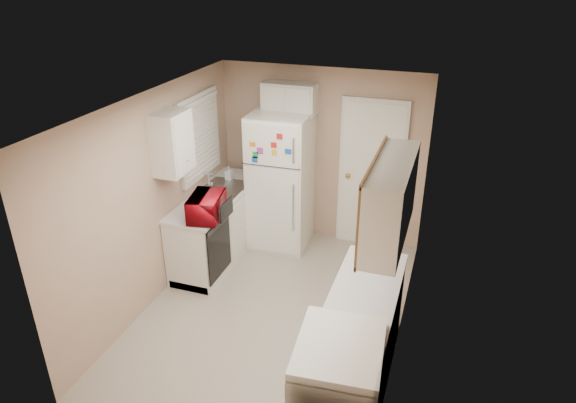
% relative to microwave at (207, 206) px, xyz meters
% --- Properties ---
extents(floor, '(3.80, 3.80, 0.00)m').
position_rel_microwave_xyz_m(floor, '(0.91, -0.28, -1.05)').
color(floor, '#C0B4A3').
rests_on(floor, ground).
extents(ceiling, '(3.80, 3.80, 0.00)m').
position_rel_microwave_xyz_m(ceiling, '(0.91, -0.28, 1.35)').
color(ceiling, white).
rests_on(ceiling, floor).
extents(wall_left, '(3.80, 3.80, 0.00)m').
position_rel_microwave_xyz_m(wall_left, '(-0.49, -0.28, 0.15)').
color(wall_left, tan).
rests_on(wall_left, floor).
extents(wall_right, '(3.80, 3.80, 0.00)m').
position_rel_microwave_xyz_m(wall_right, '(2.31, -0.28, 0.15)').
color(wall_right, tan).
rests_on(wall_right, floor).
extents(wall_back, '(2.80, 2.80, 0.00)m').
position_rel_microwave_xyz_m(wall_back, '(0.91, 1.62, 0.15)').
color(wall_back, tan).
rests_on(wall_back, floor).
extents(wall_front, '(2.80, 2.80, 0.00)m').
position_rel_microwave_xyz_m(wall_front, '(0.91, -2.18, 0.15)').
color(wall_front, tan).
rests_on(wall_front, floor).
extents(left_counter, '(0.60, 1.80, 0.90)m').
position_rel_microwave_xyz_m(left_counter, '(-0.19, 0.62, -0.60)').
color(left_counter, silver).
rests_on(left_counter, floor).
extents(dishwasher, '(0.03, 0.58, 0.72)m').
position_rel_microwave_xyz_m(dishwasher, '(0.10, 0.02, -0.56)').
color(dishwasher, black).
rests_on(dishwasher, floor).
extents(sink, '(0.54, 0.74, 0.16)m').
position_rel_microwave_xyz_m(sink, '(-0.19, 0.77, -0.19)').
color(sink, gray).
rests_on(sink, left_counter).
extents(microwave, '(0.56, 0.38, 0.34)m').
position_rel_microwave_xyz_m(microwave, '(0.00, 0.00, 0.00)').
color(microwave, '#970512').
rests_on(microwave, left_counter).
extents(soap_bottle, '(0.09, 0.10, 0.19)m').
position_rel_microwave_xyz_m(soap_bottle, '(-0.24, 1.12, -0.05)').
color(soap_bottle, silver).
rests_on(soap_bottle, left_counter).
extents(window_blinds, '(0.10, 0.98, 1.08)m').
position_rel_microwave_xyz_m(window_blinds, '(-0.45, 0.77, 0.55)').
color(window_blinds, silver).
rests_on(window_blinds, wall_left).
extents(upper_cabinet_left, '(0.30, 0.45, 0.70)m').
position_rel_microwave_xyz_m(upper_cabinet_left, '(-0.34, -0.06, 0.75)').
color(upper_cabinet_left, silver).
rests_on(upper_cabinet_left, wall_left).
extents(refrigerator, '(0.79, 0.77, 1.86)m').
position_rel_microwave_xyz_m(refrigerator, '(0.47, 1.24, -0.12)').
color(refrigerator, white).
rests_on(refrigerator, floor).
extents(cabinet_over_fridge, '(0.70, 0.30, 0.40)m').
position_rel_microwave_xyz_m(cabinet_over_fridge, '(0.51, 1.47, 0.95)').
color(cabinet_over_fridge, silver).
rests_on(cabinet_over_fridge, wall_back).
extents(interior_door, '(0.86, 0.06, 2.08)m').
position_rel_microwave_xyz_m(interior_door, '(1.61, 1.58, -0.03)').
color(interior_door, white).
rests_on(interior_door, floor).
extents(right_counter, '(0.60, 2.00, 0.90)m').
position_rel_microwave_xyz_m(right_counter, '(2.01, -1.08, -0.60)').
color(right_counter, silver).
rests_on(right_counter, floor).
extents(stove, '(0.72, 0.86, 0.99)m').
position_rel_microwave_xyz_m(stove, '(1.98, -1.69, -0.56)').
color(stove, white).
rests_on(stove, floor).
extents(upper_cabinet_right, '(0.30, 1.20, 0.70)m').
position_rel_microwave_xyz_m(upper_cabinet_right, '(2.16, -0.78, 0.75)').
color(upper_cabinet_right, silver).
rests_on(upper_cabinet_right, wall_right).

